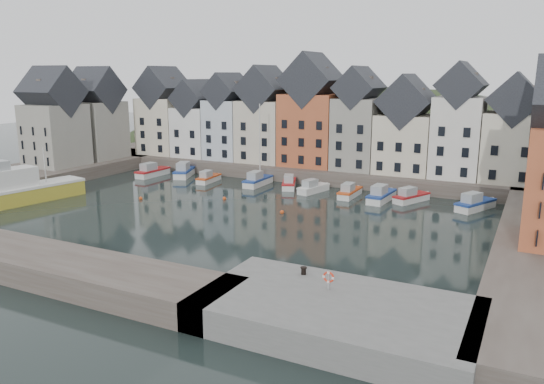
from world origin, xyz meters
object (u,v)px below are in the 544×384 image
Objects in this scene: life_ring_post at (329,278)px; mooring_bollard at (304,270)px; boat_a at (152,172)px; large_vessel at (25,190)px; boat_d at (257,180)px.

mooring_bollard is at bearing 145.63° from life_ring_post.
boat_a is 21.83m from large_vessel.
large_vessel is (-3.00, -21.60, 0.94)m from boat_a.
boat_d is 0.86× the size of large_vessel.
large_vessel is 25.57× the size of mooring_bollard.
boat_d is 9.48× the size of life_ring_post.
large_vessel reaches higher than boat_a.
large_vessel is at bearing -134.17° from boat_d.
boat_a is at bearing -176.37° from boat_d.
mooring_bollard reaches higher than boat_a.
life_ring_post is (25.31, -36.56, 2.06)m from boat_d.
boat_d reaches higher than mooring_bollard.
large_vessel is at bearing 163.96° from life_ring_post.
mooring_bollard is at bearing -4.53° from large_vessel.
mooring_bollard is at bearing -37.95° from boat_a.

